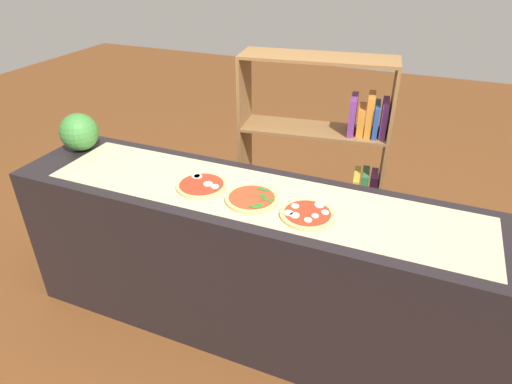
{
  "coord_description": "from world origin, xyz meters",
  "views": [
    {
      "loc": [
        0.72,
        -1.72,
        2.01
      ],
      "look_at": [
        0.0,
        0.0,
        0.91
      ],
      "focal_mm": 30.84,
      "sensor_mm": 36.0,
      "label": 1
    }
  ],
  "objects_px": {
    "pizza_mozzarella_0": "(202,185)",
    "pizza_spinach_1": "(252,199)",
    "pizza_mozzarella_2": "(307,214)",
    "watermelon": "(79,132)",
    "bookshelf": "(328,164)"
  },
  "relations": [
    {
      "from": "pizza_spinach_1",
      "to": "bookshelf",
      "type": "xyz_separation_m",
      "value": [
        0.16,
        0.93,
        -0.22
      ]
    },
    {
      "from": "pizza_mozzarella_0",
      "to": "pizza_mozzarella_2",
      "type": "bearing_deg",
      "value": -4.92
    },
    {
      "from": "watermelon",
      "to": "pizza_spinach_1",
      "type": "bearing_deg",
      "value": -7.51
    },
    {
      "from": "pizza_mozzarella_0",
      "to": "bookshelf",
      "type": "xyz_separation_m",
      "value": [
        0.45,
        0.9,
        -0.21
      ]
    },
    {
      "from": "pizza_mozzarella_0",
      "to": "pizza_spinach_1",
      "type": "bearing_deg",
      "value": -4.49
    },
    {
      "from": "pizza_spinach_1",
      "to": "pizza_mozzarella_0",
      "type": "bearing_deg",
      "value": 175.51
    },
    {
      "from": "pizza_mozzarella_2",
      "to": "bookshelf",
      "type": "xyz_separation_m",
      "value": [
        -0.13,
        0.95,
        -0.21
      ]
    },
    {
      "from": "watermelon",
      "to": "bookshelf",
      "type": "bearing_deg",
      "value": 30.14
    },
    {
      "from": "bookshelf",
      "to": "pizza_mozzarella_0",
      "type": "bearing_deg",
      "value": -116.27
    },
    {
      "from": "pizza_mozzarella_2",
      "to": "watermelon",
      "type": "bearing_deg",
      "value": 172.91
    },
    {
      "from": "pizza_mozzarella_0",
      "to": "pizza_spinach_1",
      "type": "height_order",
      "value": "pizza_spinach_1"
    },
    {
      "from": "pizza_mozzarella_0",
      "to": "pizza_spinach_1",
      "type": "distance_m",
      "value": 0.29
    },
    {
      "from": "pizza_spinach_1",
      "to": "bookshelf",
      "type": "height_order",
      "value": "bookshelf"
    },
    {
      "from": "pizza_mozzarella_0",
      "to": "bookshelf",
      "type": "bearing_deg",
      "value": 63.73
    },
    {
      "from": "pizza_spinach_1",
      "to": "bookshelf",
      "type": "relative_size",
      "value": 0.19
    }
  ]
}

